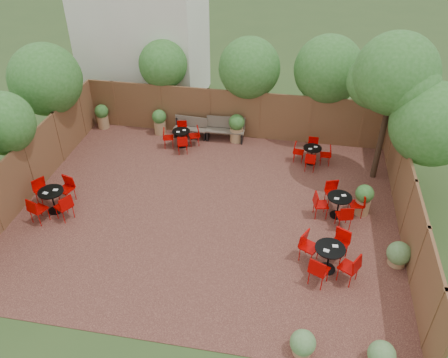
# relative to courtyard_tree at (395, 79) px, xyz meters

# --- Properties ---
(ground) EXTENTS (80.00, 80.00, 0.00)m
(ground) POSITION_rel_courtyard_tree_xyz_m (-5.39, -2.98, -3.73)
(ground) COLOR #354F23
(ground) RESTS_ON ground
(courtyard_paving) EXTENTS (12.00, 10.00, 0.02)m
(courtyard_paving) POSITION_rel_courtyard_tree_xyz_m (-5.39, -2.98, -3.72)
(courtyard_paving) COLOR #3C1D18
(courtyard_paving) RESTS_ON ground
(fence_back) EXTENTS (12.00, 0.08, 2.00)m
(fence_back) POSITION_rel_courtyard_tree_xyz_m (-5.39, 2.02, -2.73)
(fence_back) COLOR brown
(fence_back) RESTS_ON ground
(fence_left) EXTENTS (0.08, 10.00, 2.00)m
(fence_left) POSITION_rel_courtyard_tree_xyz_m (-11.39, -2.98, -2.73)
(fence_left) COLOR brown
(fence_left) RESTS_ON ground
(fence_right) EXTENTS (0.08, 10.00, 2.00)m
(fence_right) POSITION_rel_courtyard_tree_xyz_m (0.61, -2.98, -2.73)
(fence_right) COLOR brown
(fence_right) RESTS_ON ground
(neighbour_building) EXTENTS (5.00, 4.00, 8.00)m
(neighbour_building) POSITION_rel_courtyard_tree_xyz_m (-9.89, 5.02, 0.27)
(neighbour_building) COLOR silver
(neighbour_building) RESTS_ON ground
(overhang_foliage) EXTENTS (15.98, 11.00, 2.76)m
(overhang_foliage) POSITION_rel_courtyard_tree_xyz_m (-6.81, -0.47, -0.97)
(overhang_foliage) COLOR #2C6521
(overhang_foliage) RESTS_ON ground
(courtyard_tree) EXTENTS (2.77, 2.67, 5.18)m
(courtyard_tree) POSITION_rel_courtyard_tree_xyz_m (0.00, 0.00, 0.00)
(courtyard_tree) COLOR black
(courtyard_tree) RESTS_ON courtyard_paving
(park_bench_left) EXTENTS (1.38, 0.53, 0.84)m
(park_bench_left) POSITION_rel_courtyard_tree_xyz_m (-7.07, 1.64, -3.28)
(park_bench_left) COLOR brown
(park_bench_left) RESTS_ON courtyard_paving
(park_bench_right) EXTENTS (1.56, 0.55, 0.95)m
(park_bench_right) POSITION_rel_courtyard_tree_xyz_m (-5.65, 1.65, -3.22)
(park_bench_right) COLOR brown
(park_bench_right) RESTS_ON courtyard_paving
(bistro_tables) EXTENTS (10.56, 7.27, 0.94)m
(bistro_tables) POSITION_rel_courtyard_tree_xyz_m (-4.57, -2.50, -3.27)
(bistro_tables) COLOR black
(bistro_tables) RESTS_ON courtyard_paving
(planters) EXTENTS (10.91, 4.46, 1.15)m
(planters) POSITION_rel_courtyard_tree_xyz_m (-6.09, 0.75, -3.13)
(planters) COLOR #A07A50
(planters) RESTS_ON courtyard_paving
(low_shrubs) EXTENTS (3.13, 3.98, 0.72)m
(low_shrubs) POSITION_rel_courtyard_tree_xyz_m (-0.65, -6.32, -3.38)
(low_shrubs) COLOR #A07A50
(low_shrubs) RESTS_ON courtyard_paving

